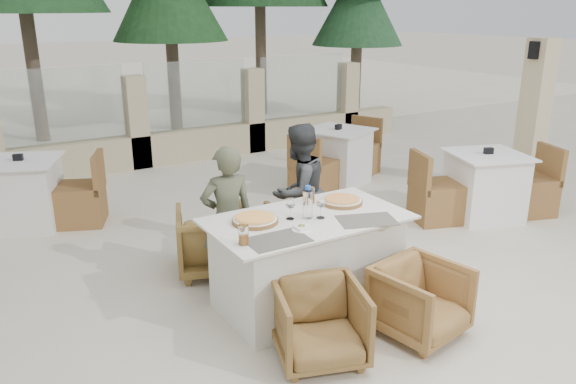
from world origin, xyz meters
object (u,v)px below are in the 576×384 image
dining_table (307,261)px  beer_glass_right (311,195)px  water_bottle (308,202)px  diner_left (227,218)px  wine_glass_near (321,207)px  bg_table_c (485,186)px  bg_table_b (338,157)px  armchair_far_left (213,240)px  beer_glass_left (244,235)px  armchair_far_right (309,232)px  olive_dish (301,227)px  pizza_right (342,201)px  wine_glass_centre (290,208)px  armchair_near_left (320,323)px  armchair_near_right (420,300)px  bg_table_a (24,194)px  pizza_left (255,220)px  diner_right (299,192)px

dining_table → beer_glass_right: 0.58m
water_bottle → diner_left: diner_left is taller
wine_glass_near → bg_table_c: size_ratio=0.11×
dining_table → diner_left: bearing=123.6°
diner_left → bg_table_b: (2.64, 2.01, -0.26)m
armchair_far_left → bg_table_c: bg_table_c is taller
beer_glass_left → armchair_far_right: size_ratio=0.22×
armchair_far_left → armchair_far_right: bearing=-178.4°
olive_dish → armchair_far_left: bearing=100.3°
pizza_right → wine_glass_near: size_ratio=1.92×
pizza_right → olive_dish: (-0.62, -0.33, -0.00)m
water_bottle → beer_glass_left: bearing=-163.1°
armchair_far_right → bg_table_b: bearing=-132.4°
bg_table_c → olive_dish: bearing=-145.6°
beer_glass_left → bg_table_c: 3.70m
beer_glass_right → bg_table_b: bearing=49.5°
dining_table → bg_table_c: 2.97m
wine_glass_centre → armchair_near_left: size_ratio=0.30×
armchair_far_right → armchair_near_right: bearing=89.9°
pizza_right → armchair_far_right: size_ratio=0.53×
bg_table_a → wine_glass_centre: bearing=-39.8°
pizza_left → olive_dish: size_ratio=3.29×
armchair_near_left → bg_table_b: size_ratio=0.37×
dining_table → diner_left: (-0.41, 0.62, 0.26)m
dining_table → wine_glass_near: size_ratio=8.70×
pizza_right → armchair_near_left: bearing=-133.5°
armchair_far_right → wine_glass_centre: bearing=46.2°
dining_table → pizza_right: (0.44, 0.13, 0.41)m
armchair_far_left → bg_table_c: 3.32m
bg_table_c → dining_table: bearing=-148.4°
bg_table_a → bg_table_c: 5.26m
armchair_far_right → armchair_near_left: 1.60m
dining_table → armchair_far_left: dining_table is taller
armchair_near_left → armchair_far_left: bearing=110.6°
pizza_left → diner_left: size_ratio=0.28×
beer_glass_right → armchair_near_left: 1.26m
water_bottle → armchair_far_left: (-0.40, 0.99, -0.60)m
pizza_right → bg_table_a: size_ratio=0.22×
pizza_right → bg_table_b: pizza_right is taller
bg_table_c → wine_glass_centre: bearing=-149.7°
pizza_right → diner_right: 0.73m
pizza_right → diner_left: 0.99m
pizza_right → armchair_near_right: pizza_right is taller
beer_glass_right → dining_table: bearing=-127.5°
diner_left → bg_table_c: diner_left is taller
olive_dish → diner_left: 0.87m
wine_glass_near → armchair_near_left: wine_glass_near is taller
armchair_far_right → bg_table_c: 2.43m
armchair_far_left → bg_table_b: (2.62, 1.65, 0.08)m
dining_table → armchair_far_right: (0.47, 0.68, -0.08)m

